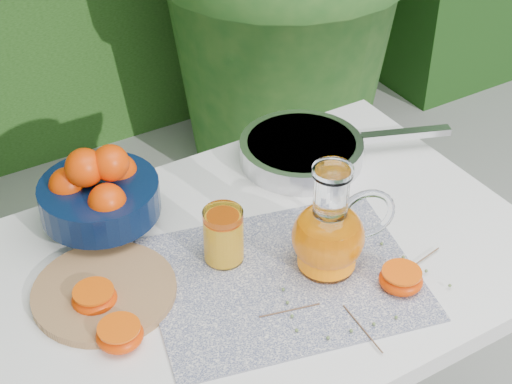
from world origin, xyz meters
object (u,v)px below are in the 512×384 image
white_table (261,287)px  fruit_bowl (98,191)px  cutting_board (104,292)px  juice_pitcher (330,233)px  saute_pan (303,150)px

white_table → fruit_bowl: 0.35m
white_table → fruit_bowl: bearing=133.0°
cutting_board → juice_pitcher: juice_pitcher is taller
cutting_board → juice_pitcher: 0.40m
fruit_bowl → cutting_board: bearing=-111.5°
juice_pitcher → white_table: bearing=134.0°
fruit_bowl → saute_pan: bearing=-2.0°
cutting_board → saute_pan: size_ratio=0.52×
saute_pan → white_table: bearing=-137.5°
fruit_bowl → juice_pitcher: 0.43m
white_table → juice_pitcher: size_ratio=4.72×
saute_pan → juice_pitcher: bearing=-116.3°
cutting_board → saute_pan: 0.54m
white_table → fruit_bowl: fruit_bowl is taller
cutting_board → juice_pitcher: bearing=-20.5°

